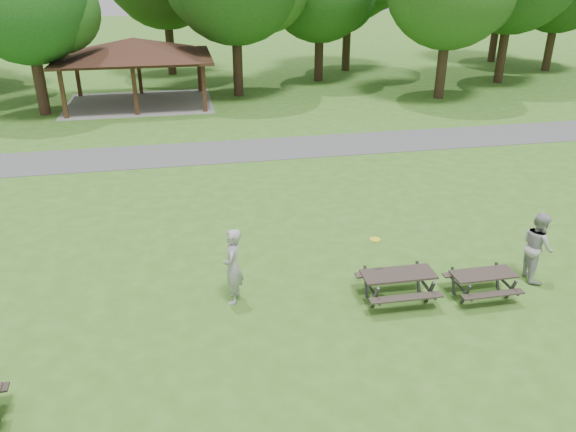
# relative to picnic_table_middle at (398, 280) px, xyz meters

# --- Properties ---
(ground) EXTENTS (160.00, 160.00, 0.00)m
(ground) POSITION_rel_picnic_table_middle_xyz_m (-3.26, -1.28, -0.58)
(ground) COLOR #36671D
(ground) RESTS_ON ground
(asphalt_path) EXTENTS (120.00, 3.20, 0.02)m
(asphalt_path) POSITION_rel_picnic_table_middle_xyz_m (-3.26, 12.72, -0.57)
(asphalt_path) COLOR #4B4B4D
(asphalt_path) RESTS_ON ground
(pavilion) EXTENTS (8.60, 7.01, 3.76)m
(pavilion) POSITION_rel_picnic_table_middle_xyz_m (-7.26, 22.72, 2.48)
(pavilion) COLOR #382314
(pavilion) RESTS_ON ground
(tree_row_d) EXTENTS (6.93, 6.60, 9.27)m
(tree_row_d) POSITION_rel_picnic_table_middle_xyz_m (-12.18, 21.25, 5.19)
(tree_row_d) COLOR #311F16
(tree_row_d) RESTS_ON ground
(picnic_table_middle) EXTENTS (1.85, 1.51, 0.79)m
(picnic_table_middle) POSITION_rel_picnic_table_middle_xyz_m (0.00, 0.00, 0.00)
(picnic_table_middle) COLOR #2C2420
(picnic_table_middle) RESTS_ON ground
(picnic_table_far) EXTENTS (1.61, 1.31, 0.70)m
(picnic_table_far) POSITION_rel_picnic_table_middle_xyz_m (2.17, -0.27, -0.07)
(picnic_table_far) COLOR #2C2420
(picnic_table_far) RESTS_ON ground
(frisbee_in_flight) EXTENTS (0.29, 0.29, 0.02)m
(frisbee_in_flight) POSITION_rel_picnic_table_middle_xyz_m (-0.46, 0.56, 0.89)
(frisbee_in_flight) COLOR yellow
(frisbee_in_flight) RESTS_ON ground
(frisbee_thrower) EXTENTS (0.64, 0.82, 1.98)m
(frisbee_thrower) POSITION_rel_picnic_table_middle_xyz_m (-4.03, 0.76, 0.41)
(frisbee_thrower) COLOR #9F9FA1
(frisbee_thrower) RESTS_ON ground
(frisbee_catcher) EXTENTS (0.86, 1.03, 1.91)m
(frisbee_catcher) POSITION_rel_picnic_table_middle_xyz_m (3.98, 0.31, 0.37)
(frisbee_catcher) COLOR #ABABAE
(frisbee_catcher) RESTS_ON ground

